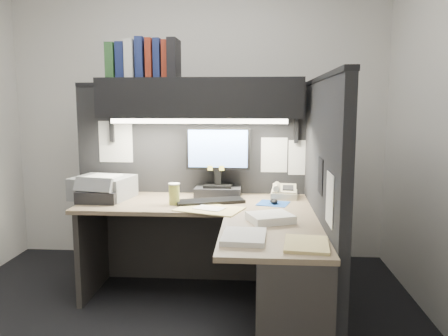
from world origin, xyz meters
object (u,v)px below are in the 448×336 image
(overhead_shelf, at_px, (201,98))
(coffee_cup, at_px, (174,195))
(keyboard, at_px, (210,201))
(monitor, at_px, (218,169))
(printer, at_px, (103,187))
(notebook_stack, at_px, (101,196))
(desk, at_px, (235,267))
(telephone, at_px, (284,193))

(overhead_shelf, bearing_deg, coffee_cup, -119.58)
(keyboard, bearing_deg, monitor, 62.82)
(printer, relative_size, notebook_stack, 1.39)
(monitor, bearing_deg, keyboard, -97.15)
(printer, bearing_deg, coffee_cup, -6.82)
(overhead_shelf, distance_m, keyboard, 0.80)
(desk, bearing_deg, telephone, 65.00)
(monitor, relative_size, coffee_cup, 3.72)
(keyboard, relative_size, printer, 1.19)
(desk, bearing_deg, notebook_stack, 153.21)
(coffee_cup, xyz_separation_m, printer, (-0.59, 0.18, 0.01))
(monitor, height_order, keyboard, monitor)
(coffee_cup, relative_size, printer, 0.35)
(telephone, bearing_deg, desk, -110.09)
(telephone, relative_size, printer, 0.50)
(keyboard, xyz_separation_m, printer, (-0.85, 0.12, 0.07))
(coffee_cup, bearing_deg, keyboard, 14.04)
(telephone, xyz_separation_m, coffee_cup, (-0.81, -0.29, 0.03))
(overhead_shelf, distance_m, monitor, 0.57)
(desk, height_order, notebook_stack, notebook_stack)
(keyboard, distance_m, printer, 0.86)
(desk, relative_size, monitor, 3.11)
(overhead_shelf, bearing_deg, notebook_stack, -162.49)
(telephone, bearing_deg, keyboard, -153.31)
(monitor, height_order, telephone, monitor)
(desk, relative_size, overhead_shelf, 1.10)
(desk, bearing_deg, printer, 148.43)
(monitor, bearing_deg, overhead_shelf, -161.45)
(keyboard, distance_m, notebook_stack, 0.83)
(notebook_stack, bearing_deg, desk, -26.79)
(monitor, distance_m, printer, 0.91)
(notebook_stack, bearing_deg, monitor, 17.56)
(keyboard, height_order, telephone, telephone)
(printer, bearing_deg, monitor, 19.70)
(desk, distance_m, printer, 1.29)
(printer, height_order, notebook_stack, printer)
(telephone, bearing_deg, notebook_stack, -165.60)
(keyboard, distance_m, coffee_cup, 0.27)
(monitor, distance_m, telephone, 0.55)
(desk, distance_m, keyboard, 0.64)
(desk, distance_m, notebook_stack, 1.20)
(desk, xyz_separation_m, telephone, (0.35, 0.75, 0.33))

